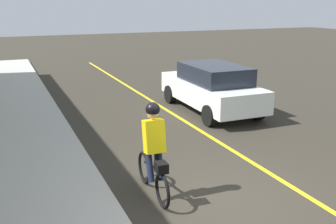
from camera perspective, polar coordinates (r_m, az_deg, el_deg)
The scene contains 4 objects.
ground_plane at distance 7.30m, azimuth 7.99°, elevation -13.14°, with size 80.00×80.00×0.00m, color #322D25.
lane_line_centre at distance 8.18m, azimuth 17.75°, elevation -10.43°, with size 36.00×0.12×0.01m, color yellow.
cyclist_lead at distance 7.07m, azimuth -2.12°, elevation -5.79°, with size 1.71×0.37×1.83m.
patrol_sedan at distance 12.91m, azimuth 6.49°, elevation 3.70°, with size 4.44×2.00×1.58m.
Camera 1 is at (-5.38, 3.45, 3.52)m, focal length 41.20 mm.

